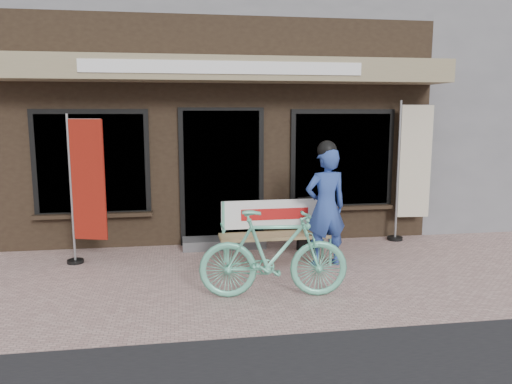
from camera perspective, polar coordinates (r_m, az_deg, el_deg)
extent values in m
plane|color=tan|center=(6.35, -2.23, -10.49)|extent=(70.00, 70.00, 0.00)
cube|color=black|center=(10.96, -5.35, 7.39)|extent=(7.00, 6.00, 3.60)
cube|color=gray|center=(7.64, -3.84, 13.77)|extent=(7.00, 0.80, 0.35)
cube|color=white|center=(7.24, -3.54, 14.03)|extent=(4.00, 0.02, 0.18)
cube|color=black|center=(8.01, -3.92, 1.73)|extent=(1.20, 0.06, 2.10)
cube|color=black|center=(8.00, -3.92, 1.72)|extent=(1.35, 0.04, 2.20)
cube|color=black|center=(8.06, -18.27, 3.13)|extent=(1.60, 0.06, 1.50)
cube|color=black|center=(8.40, 9.81, 3.68)|extent=(1.60, 0.06, 1.50)
cube|color=black|center=(8.06, -18.28, 3.12)|extent=(1.75, 0.04, 1.65)
cube|color=black|center=(8.39, 9.84, 3.67)|extent=(1.75, 0.04, 1.65)
cube|color=black|center=(8.12, -18.05, -2.53)|extent=(1.80, 0.18, 0.06)
cube|color=black|center=(8.45, 9.80, -1.77)|extent=(1.80, 0.18, 0.06)
cube|color=#59595B|center=(7.99, -3.70, -5.79)|extent=(1.30, 0.45, 0.15)
cylinder|color=#64C4A2|center=(6.83, -3.23, -7.39)|extent=(0.04, 0.04, 0.38)
cylinder|color=#64C4A2|center=(7.17, -3.58, -6.57)|extent=(0.04, 0.04, 0.38)
cylinder|color=#64C4A2|center=(7.13, 8.51, -6.75)|extent=(0.04, 0.04, 0.38)
cylinder|color=#64C4A2|center=(7.47, 7.62, -6.00)|extent=(0.04, 0.04, 0.38)
cube|color=#947B51|center=(7.06, 2.46, -4.99)|extent=(1.64, 0.44, 0.05)
cylinder|color=#64C4A2|center=(7.06, -3.76, -3.11)|extent=(0.04, 0.04, 0.50)
cylinder|color=#64C4A2|center=(7.37, 7.83, -2.66)|extent=(0.04, 0.04, 0.50)
cube|color=white|center=(7.19, 2.13, -2.51)|extent=(1.54, 0.07, 0.41)
cube|color=#B21414|center=(7.17, 2.17, -2.54)|extent=(0.98, 0.03, 0.16)
cylinder|color=#64C4A2|center=(6.90, -3.81, -4.02)|extent=(0.04, 0.40, 0.04)
cylinder|color=#64C4A2|center=(7.22, 8.46, -3.50)|extent=(0.04, 0.40, 0.04)
imported|color=#2B4594|center=(6.98, 7.97, -1.74)|extent=(0.65, 0.48, 1.65)
sphere|color=black|center=(6.88, 8.11, 4.77)|extent=(0.30, 0.30, 0.26)
imported|color=#64C4A2|center=(5.78, 2.03, -7.09)|extent=(1.76, 0.66, 1.03)
cylinder|color=gray|center=(7.41, -20.37, 0.21)|extent=(0.04, 0.04, 2.11)
cylinder|color=gray|center=(7.22, -19.10, 7.86)|extent=(0.47, 0.16, 0.02)
cube|color=maroon|center=(7.27, -18.62, 1.29)|extent=(0.47, 0.16, 1.68)
cylinder|color=black|center=(7.63, -19.94, -7.46)|extent=(0.28, 0.28, 0.05)
cylinder|color=gray|center=(8.54, 15.92, 2.26)|extent=(0.04, 0.04, 2.32)
cylinder|color=gray|center=(8.58, 17.91, 9.40)|extent=(0.53, 0.07, 0.03)
cube|color=beige|center=(8.63, 17.74, 3.30)|extent=(0.53, 0.08, 1.84)
cylinder|color=black|center=(8.74, 15.59, -5.12)|extent=(0.27, 0.27, 0.05)
cube|color=black|center=(7.84, 6.13, -3.54)|extent=(0.42, 0.20, 0.83)
cube|color=beige|center=(7.78, 6.33, -2.94)|extent=(0.34, 0.12, 0.51)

